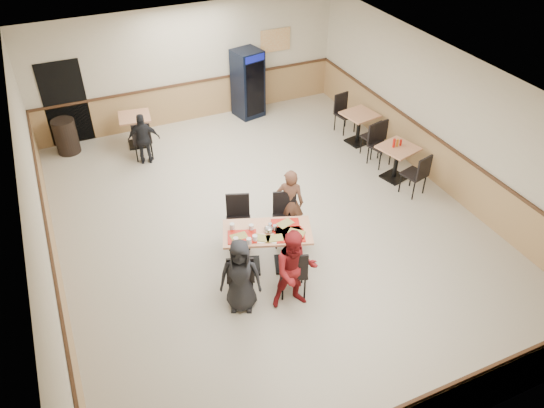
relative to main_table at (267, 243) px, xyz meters
name	(u,v)px	position (x,y,z in m)	size (l,w,h in m)	color
ground	(269,224)	(0.52, 1.11, -0.55)	(10.00, 10.00, 0.00)	beige
room_shell	(293,126)	(2.29, 3.66, 0.03)	(10.00, 10.00, 10.00)	silver
main_table	(267,243)	(0.00, 0.00, 0.00)	(1.70, 1.24, 0.82)	black
main_chairs	(264,244)	(-0.05, 0.02, -0.03)	(1.89, 2.15, 1.04)	black
diner_woman_left	(241,276)	(-0.78, -0.71, 0.14)	(0.67, 0.44, 1.38)	black
diner_woman_right	(295,270)	(0.04, -1.01, 0.21)	(0.73, 0.57, 1.51)	maroon
diner_man_opposite	(290,203)	(0.78, 0.71, 0.17)	(0.52, 0.34, 1.44)	brown
lone_diner	(144,139)	(-1.15, 4.42, 0.08)	(0.73, 0.30, 1.24)	black
tabletop_clutter	(270,233)	(0.01, -0.08, 0.30)	(1.40, 0.89, 0.12)	#B8160C
side_table_near	(397,158)	(3.77, 1.48, -0.02)	(0.91, 0.91, 0.80)	black
side_table_near_chair_south	(414,173)	(3.77, 0.84, -0.04)	(0.47, 0.47, 1.01)	black
side_table_near_chair_north	(381,145)	(3.77, 2.12, -0.04)	(0.47, 0.47, 1.01)	black
side_table_far	(359,123)	(3.86, 3.19, -0.02)	(0.86, 0.86, 0.79)	black
side_table_far_chair_south	(373,136)	(3.86, 2.56, -0.04)	(0.47, 0.47, 1.00)	black
side_table_far_chair_north	(346,114)	(3.86, 3.83, -0.04)	(0.47, 0.47, 1.00)	black
condiment_caddy	(397,143)	(3.74, 1.53, 0.34)	(0.23, 0.06, 0.20)	red
back_table	(136,126)	(-1.15, 5.31, -0.02)	(0.83, 0.83, 0.79)	black
back_table_chair_lone	(142,138)	(-1.15, 4.68, -0.05)	(0.46, 0.46, 1.00)	black
pepsi_cooler	(248,84)	(1.95, 5.71, 0.35)	(0.81, 0.81, 1.80)	black
trash_bin	(66,136)	(-2.77, 5.66, -0.12)	(0.54, 0.54, 0.85)	black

